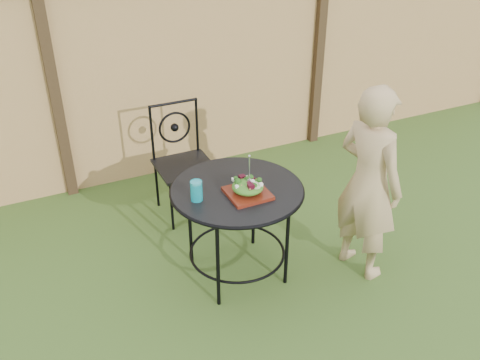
# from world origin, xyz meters

# --- Properties ---
(ground) EXTENTS (60.00, 60.00, 0.00)m
(ground) POSITION_xyz_m (0.00, 0.00, 0.00)
(ground) COLOR #284215
(ground) RESTS_ON ground
(fence) EXTENTS (8.00, 0.12, 1.90)m
(fence) POSITION_xyz_m (-0.00, 2.19, 0.95)
(fence) COLOR tan
(fence) RESTS_ON ground
(patio_table) EXTENTS (0.92, 0.92, 0.72)m
(patio_table) POSITION_xyz_m (-0.39, 0.48, 0.59)
(patio_table) COLOR black
(patio_table) RESTS_ON ground
(patio_chair) EXTENTS (0.46, 0.46, 0.95)m
(patio_chair) POSITION_xyz_m (-0.45, 1.45, 0.50)
(patio_chair) COLOR black
(patio_chair) RESTS_ON ground
(diner) EXTENTS (0.46, 0.59, 1.44)m
(diner) POSITION_xyz_m (0.46, 0.15, 0.72)
(diner) COLOR tan
(diner) RESTS_ON ground
(salad_plate) EXTENTS (0.27, 0.27, 0.02)m
(salad_plate) POSITION_xyz_m (-0.36, 0.37, 0.74)
(salad_plate) COLOR #4E130B
(salad_plate) RESTS_ON patio_table
(salad) EXTENTS (0.21, 0.21, 0.08)m
(salad) POSITION_xyz_m (-0.36, 0.37, 0.79)
(salad) COLOR #235614
(salad) RESTS_ON salad_plate
(fork) EXTENTS (0.01, 0.01, 0.18)m
(fork) POSITION_xyz_m (-0.35, 0.37, 0.92)
(fork) COLOR silver
(fork) RESTS_ON salad
(drinking_glass) EXTENTS (0.08, 0.08, 0.14)m
(drinking_glass) POSITION_xyz_m (-0.69, 0.46, 0.79)
(drinking_glass) COLOR #0D8F9D
(drinking_glass) RESTS_ON patio_table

